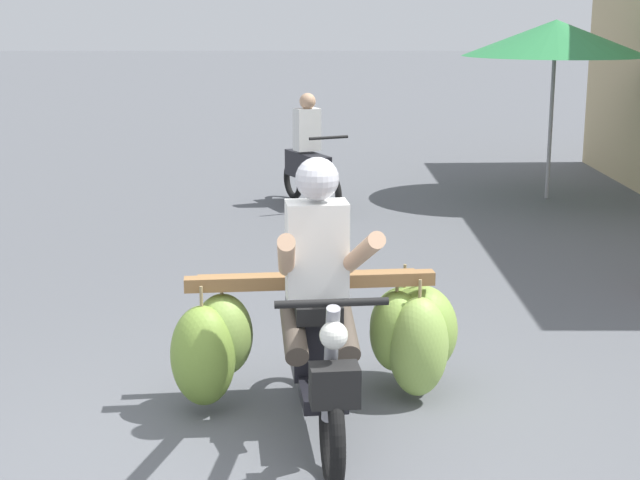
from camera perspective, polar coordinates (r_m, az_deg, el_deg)
The scene contains 3 objects.
motorbike_main_loaded at distance 5.67m, azimuth 1.32°, elevation -5.46°, with size 1.79×1.92×1.58m.
motorbike_distant_ahead_left at distance 11.78m, azimuth -0.63°, elevation 4.80°, with size 0.83×1.50×1.40m.
market_umbrella_near_shop at distance 12.49m, azimuth 14.07°, elevation 11.72°, with size 2.34×2.34×2.28m.
Camera 1 is at (0.23, -4.41, 2.33)m, focal length 53.13 mm.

